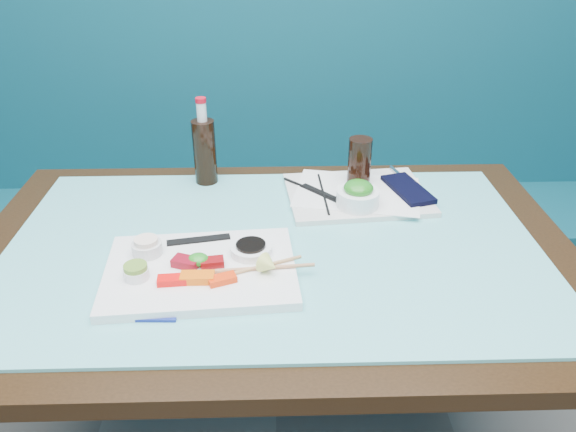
{
  "coord_description": "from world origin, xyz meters",
  "views": [
    {
      "loc": [
        0.0,
        0.36,
        1.45
      ],
      "look_at": [
        0.04,
        1.51,
        0.8
      ],
      "focal_mm": 35.0,
      "sensor_mm": 36.0,
      "label": 1
    }
  ],
  "objects_px": {
    "booth_bench": "(273,213)",
    "serving_tray": "(357,194)",
    "cola_bottle_body": "(205,152)",
    "cola_glass": "(360,161)",
    "sashimi_plate": "(201,271)",
    "seaweed_bowl": "(358,198)",
    "dining_table": "(274,277)",
    "blue_napkin": "(145,297)"
  },
  "relations": [
    {
      "from": "serving_tray",
      "to": "blue_napkin",
      "type": "distance_m",
      "value": 0.64
    },
    {
      "from": "cola_bottle_body",
      "to": "seaweed_bowl",
      "type": "bearing_deg",
      "value": -24.39
    },
    {
      "from": "booth_bench",
      "to": "serving_tray",
      "type": "xyz_separation_m",
      "value": [
        0.22,
        -0.61,
        0.39
      ]
    },
    {
      "from": "booth_bench",
      "to": "sashimi_plate",
      "type": "xyz_separation_m",
      "value": [
        -0.15,
        -0.95,
        0.39
      ]
    },
    {
      "from": "booth_bench",
      "to": "cola_bottle_body",
      "type": "xyz_separation_m",
      "value": [
        -0.18,
        -0.5,
        0.47
      ]
    },
    {
      "from": "dining_table",
      "to": "cola_glass",
      "type": "relative_size",
      "value": 10.86
    },
    {
      "from": "dining_table",
      "to": "serving_tray",
      "type": "xyz_separation_m",
      "value": [
        0.22,
        0.23,
        0.1
      ]
    },
    {
      "from": "sashimi_plate",
      "to": "blue_napkin",
      "type": "xyz_separation_m",
      "value": [
        -0.1,
        -0.08,
        -0.01
      ]
    },
    {
      "from": "seaweed_bowl",
      "to": "cola_bottle_body",
      "type": "bearing_deg",
      "value": 155.61
    },
    {
      "from": "seaweed_bowl",
      "to": "blue_napkin",
      "type": "height_order",
      "value": "seaweed_bowl"
    },
    {
      "from": "dining_table",
      "to": "cola_glass",
      "type": "xyz_separation_m",
      "value": [
        0.23,
        0.29,
        0.17
      ]
    },
    {
      "from": "booth_bench",
      "to": "serving_tray",
      "type": "height_order",
      "value": "booth_bench"
    },
    {
      "from": "sashimi_plate",
      "to": "cola_glass",
      "type": "relative_size",
      "value": 3.08
    },
    {
      "from": "dining_table",
      "to": "cola_glass",
      "type": "bearing_deg",
      "value": 50.82
    },
    {
      "from": "booth_bench",
      "to": "dining_table",
      "type": "bearing_deg",
      "value": -90.0
    },
    {
      "from": "blue_napkin",
      "to": "cola_glass",
      "type": "bearing_deg",
      "value": 44.14
    },
    {
      "from": "seaweed_bowl",
      "to": "cola_bottle_body",
      "type": "xyz_separation_m",
      "value": [
        -0.4,
        0.18,
        0.05
      ]
    },
    {
      "from": "sashimi_plate",
      "to": "blue_napkin",
      "type": "distance_m",
      "value": 0.13
    },
    {
      "from": "sashimi_plate",
      "to": "serving_tray",
      "type": "bearing_deg",
      "value": 38.31
    },
    {
      "from": "seaweed_bowl",
      "to": "cola_glass",
      "type": "distance_m",
      "value": 0.14
    },
    {
      "from": "cola_glass",
      "to": "booth_bench",
      "type": "bearing_deg",
      "value": 113.04
    },
    {
      "from": "serving_tray",
      "to": "blue_napkin",
      "type": "relative_size",
      "value": 2.44
    },
    {
      "from": "cola_glass",
      "to": "blue_napkin",
      "type": "relative_size",
      "value": 0.86
    },
    {
      "from": "seaweed_bowl",
      "to": "blue_napkin",
      "type": "relative_size",
      "value": 0.72
    },
    {
      "from": "seaweed_bowl",
      "to": "blue_napkin",
      "type": "distance_m",
      "value": 0.59
    },
    {
      "from": "cola_glass",
      "to": "cola_bottle_body",
      "type": "xyz_separation_m",
      "value": [
        -0.42,
        0.05,
        0.01
      ]
    },
    {
      "from": "dining_table",
      "to": "cola_glass",
      "type": "height_order",
      "value": "cola_glass"
    },
    {
      "from": "booth_bench",
      "to": "cola_bottle_body",
      "type": "distance_m",
      "value": 0.71
    },
    {
      "from": "sashimi_plate",
      "to": "cola_bottle_body",
      "type": "xyz_separation_m",
      "value": [
        -0.03,
        0.45,
        0.08
      ]
    },
    {
      "from": "serving_tray",
      "to": "seaweed_bowl",
      "type": "distance_m",
      "value": 0.08
    },
    {
      "from": "serving_tray",
      "to": "seaweed_bowl",
      "type": "height_order",
      "value": "seaweed_bowl"
    },
    {
      "from": "booth_bench",
      "to": "cola_bottle_body",
      "type": "bearing_deg",
      "value": -110.27
    },
    {
      "from": "serving_tray",
      "to": "cola_glass",
      "type": "bearing_deg",
      "value": 74.33
    },
    {
      "from": "cola_glass",
      "to": "blue_napkin",
      "type": "distance_m",
      "value": 0.69
    },
    {
      "from": "cola_glass",
      "to": "cola_bottle_body",
      "type": "bearing_deg",
      "value": 173.06
    },
    {
      "from": "cola_bottle_body",
      "to": "serving_tray",
      "type": "bearing_deg",
      "value": -14.52
    },
    {
      "from": "sashimi_plate",
      "to": "serving_tray",
      "type": "xyz_separation_m",
      "value": [
        0.38,
        0.35,
        -0.0
      ]
    },
    {
      "from": "dining_table",
      "to": "seaweed_bowl",
      "type": "relative_size",
      "value": 12.92
    },
    {
      "from": "booth_bench",
      "to": "cola_bottle_body",
      "type": "height_order",
      "value": "booth_bench"
    },
    {
      "from": "sashimi_plate",
      "to": "seaweed_bowl",
      "type": "height_order",
      "value": "seaweed_bowl"
    },
    {
      "from": "seaweed_bowl",
      "to": "sashimi_plate",
      "type": "bearing_deg",
      "value": -143.56
    },
    {
      "from": "sashimi_plate",
      "to": "cola_glass",
      "type": "xyz_separation_m",
      "value": [
        0.39,
        0.4,
        0.07
      ]
    }
  ]
}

